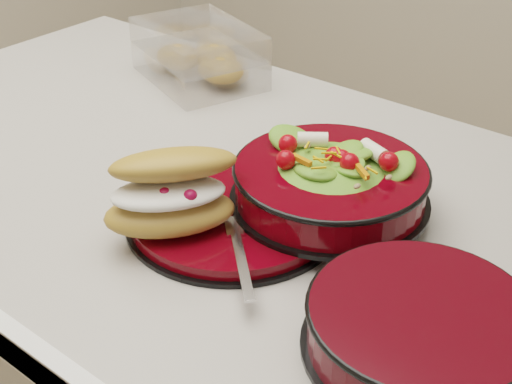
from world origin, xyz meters
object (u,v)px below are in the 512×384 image
Objects in this scene: salad_bowl at (331,175)px; extra_bowl at (420,327)px; croissant at (172,193)px; pastry_box at (200,55)px; dinner_plate at (233,214)px; fork at (240,253)px.

extra_bowl is (0.20, -0.14, -0.03)m from salad_bowl.
croissant is 0.69× the size of pastry_box.
dinner_plate is 1.46× the size of croissant.
pastry_box is at bearing 137.67° from dinner_plate.
croissant is at bearing -30.57° from pastry_box.
croissant is at bearing -125.41° from salad_bowl.
fork is at bearing -47.70° from croissant.
pastry_box is (-0.31, 0.38, -0.02)m from croissant.
pastry_box is (-0.41, 0.38, 0.02)m from fork.
salad_bowl is at bearing -7.54° from pastry_box.
salad_bowl is 2.00× the size of fork.
croissant is (-0.03, -0.07, 0.06)m from dinner_plate.
croissant reaches higher than pastry_box.
extra_bowl reaches higher than fork.
fork is (0.07, -0.07, 0.01)m from dinner_plate.
salad_bowl is 0.25m from extra_bowl.
salad_bowl reaches higher than croissant.
pastry_box is 1.17× the size of extra_bowl.
pastry_box is at bearing 89.92° from fork.
croissant is at bearing -111.68° from dinner_plate.
extra_bowl is (0.29, -0.06, 0.02)m from dinner_plate.
dinner_plate is 2.16× the size of fork.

